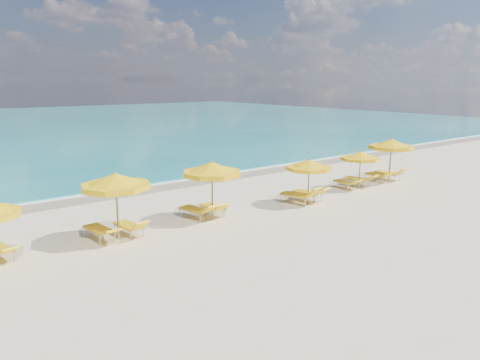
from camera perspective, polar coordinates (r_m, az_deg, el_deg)
ground_plane at (r=20.75m, az=2.56°, el=-3.93°), size 120.00×120.00×0.00m
ocean at (r=64.69m, az=-26.45°, el=5.79°), size 120.00×80.00×0.30m
wet_sand_band at (r=26.63m, az=-7.85°, el=-0.42°), size 120.00×2.60×0.01m
foam_line at (r=27.31m, az=-8.70°, el=-0.13°), size 120.00×1.20×0.03m
whitecap_near at (r=33.37m, az=-25.35°, el=1.06°), size 14.00×0.36×0.05m
whitecap_far at (r=44.77m, az=-9.77°, el=4.60°), size 18.00×0.30×0.05m
umbrella_2 at (r=17.22m, az=-14.92°, el=-0.21°), size 2.74×2.74×2.55m
umbrella_3 at (r=19.20m, az=-3.44°, el=1.31°), size 2.93×2.93×2.51m
umbrella_4 at (r=21.89m, az=8.40°, el=1.80°), size 2.25×2.25×2.18m
umbrella_5 at (r=25.56m, az=14.47°, el=2.82°), size 2.20×2.20×2.08m
umbrella_6 at (r=27.80m, az=17.97°, el=4.15°), size 2.74×2.74×2.53m
lounger_1_right at (r=17.31m, az=-27.20°, el=-7.92°), size 0.79×1.76×0.65m
lounger_2_left at (r=17.92m, az=-16.71°, el=-6.31°), size 0.78×1.99×0.70m
lounger_2_right at (r=18.15m, az=-13.31°, el=-5.90°), size 0.74×1.81×0.79m
lounger_3_left at (r=19.82m, az=-5.42°, el=-4.06°), size 0.92×1.95×0.80m
lounger_3_right at (r=20.24m, az=-3.34°, el=-3.73°), size 0.71×1.77×0.76m
lounger_4_left at (r=22.19m, az=7.03°, el=-2.28°), size 1.03×2.04×0.96m
lounger_4_right at (r=22.91m, az=8.31°, el=-1.92°), size 0.85×1.91×0.80m
lounger_5_left at (r=25.74m, az=12.66°, el=-0.58°), size 0.85×1.79×0.66m
lounger_5_right at (r=26.57m, az=14.10°, el=-0.21°), size 0.89×1.94×0.76m
lounger_6_left at (r=28.06m, az=16.41°, el=0.30°), size 0.71×1.86×0.80m
lounger_6_right at (r=28.72m, az=17.58°, el=0.52°), size 0.75×1.93×0.85m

